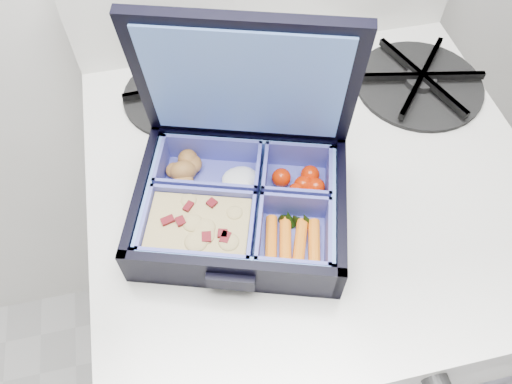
{
  "coord_description": "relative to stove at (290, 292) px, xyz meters",
  "views": [
    {
      "loc": [
        -0.66,
        1.3,
        1.41
      ],
      "look_at": [
        -0.59,
        1.63,
        0.92
      ],
      "focal_mm": 35.0,
      "sensor_mm": 36.0,
      "label": 1
    }
  ],
  "objects": [
    {
      "name": "bento_box",
      "position": [
        -0.11,
        -0.07,
        0.47
      ],
      "size": [
        0.29,
        0.26,
        0.06
      ],
      "primitive_type": null,
      "rotation": [
        0.0,
        0.0,
        -0.31
      ],
      "color": "black",
      "rests_on": "stove"
    },
    {
      "name": "fork",
      "position": [
        -0.07,
        0.08,
        0.44
      ],
      "size": [
        0.1,
        0.15,
        0.01
      ],
      "primitive_type": null,
      "rotation": [
        0.0,
        0.0,
        -0.52
      ],
      "color": "#9C9BB1",
      "rests_on": "stove"
    },
    {
      "name": "burner_grate",
      "position": [
        0.2,
        0.1,
        0.46
      ],
      "size": [
        0.22,
        0.22,
        0.03
      ],
      "primitive_type": "cylinder",
      "rotation": [
        0.0,
        0.0,
        -0.19
      ],
      "color": "black",
      "rests_on": "stove"
    },
    {
      "name": "burner_grate_rear",
      "position": [
        -0.15,
        0.16,
        0.45
      ],
      "size": [
        0.18,
        0.18,
        0.02
      ],
      "primitive_type": "cylinder",
      "rotation": [
        0.0,
        0.0,
        0.04
      ],
      "color": "black",
      "rests_on": "stove"
    },
    {
      "name": "stove",
      "position": [
        0.0,
        0.0,
        0.0
      ],
      "size": [
        0.59,
        0.59,
        0.88
      ],
      "primitive_type": null,
      "color": "silver",
      "rests_on": "floor"
    }
  ]
}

